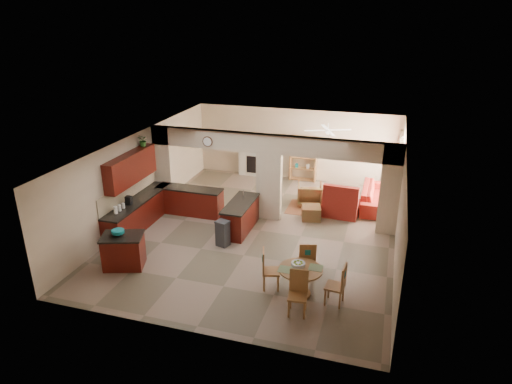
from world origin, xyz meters
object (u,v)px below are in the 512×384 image
(kitchen_island, at_px, (124,251))
(armchair, at_px, (310,194))
(dining_table, at_px, (300,277))
(sofa, at_px, (376,197))

(kitchen_island, xyz_separation_m, armchair, (3.91, 5.51, -0.07))
(kitchen_island, bearing_deg, dining_table, -17.62)
(sofa, bearing_deg, dining_table, 166.24)
(kitchen_island, relative_size, armchair, 1.45)
(dining_table, xyz_separation_m, sofa, (1.44, 5.98, -0.12))
(dining_table, bearing_deg, kitchen_island, -179.28)
(kitchen_island, distance_m, sofa, 8.61)
(sofa, height_order, armchair, armchair)
(sofa, bearing_deg, armchair, 103.05)
(dining_table, relative_size, sofa, 0.43)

